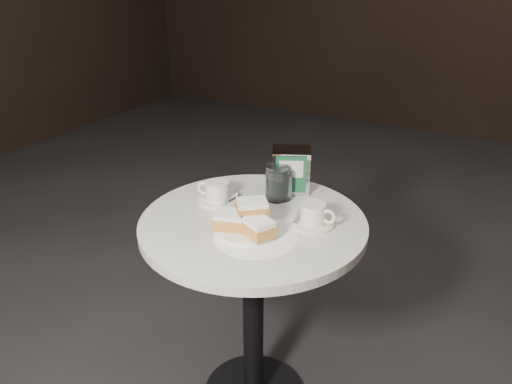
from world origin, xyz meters
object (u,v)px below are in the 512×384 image
(beignet_plate, at_px, (247,222))
(water_glass_left, at_px, (277,183))
(coffee_cup_right, at_px, (313,216))
(coffee_cup_left, at_px, (217,193))
(water_glass_right, at_px, (283,185))
(cafe_table, at_px, (253,273))
(napkin_dispenser, at_px, (291,170))

(beignet_plate, xyz_separation_m, water_glass_left, (-0.02, 0.24, 0.02))
(beignet_plate, relative_size, coffee_cup_right, 1.43)
(coffee_cup_left, height_order, water_glass_right, water_glass_right)
(cafe_table, distance_m, coffee_cup_left, 0.29)
(coffee_cup_right, height_order, water_glass_left, water_glass_left)
(cafe_table, height_order, beignet_plate, beignet_plate)
(water_glass_left, distance_m, water_glass_right, 0.02)
(beignet_plate, bearing_deg, cafe_table, 105.25)
(coffee_cup_right, xyz_separation_m, water_glass_left, (-0.17, 0.11, 0.03))
(beignet_plate, relative_size, coffee_cup_left, 1.39)
(water_glass_right, bearing_deg, napkin_dispenser, 94.66)
(coffee_cup_left, height_order, water_glass_left, water_glass_left)
(cafe_table, relative_size, coffee_cup_left, 5.07)
(cafe_table, relative_size, water_glass_right, 7.31)
(cafe_table, height_order, coffee_cup_left, coffee_cup_left)
(water_glass_left, bearing_deg, coffee_cup_right, -31.23)
(water_glass_right, bearing_deg, water_glass_left, -146.35)
(napkin_dispenser, bearing_deg, coffee_cup_left, -156.79)
(coffee_cup_right, bearing_deg, coffee_cup_left, -177.80)
(coffee_cup_left, xyz_separation_m, coffee_cup_right, (0.34, 0.00, 0.00))
(water_glass_left, xyz_separation_m, water_glass_right, (0.02, 0.01, -0.01))
(water_glass_right, bearing_deg, beignet_plate, -89.17)
(cafe_table, distance_m, coffee_cup_right, 0.29)
(beignet_plate, distance_m, napkin_dispenser, 0.33)
(napkin_dispenser, bearing_deg, beignet_plate, -112.94)
(beignet_plate, relative_size, water_glass_left, 1.71)
(cafe_table, relative_size, beignet_plate, 3.65)
(water_glass_left, bearing_deg, water_glass_right, 33.65)
(coffee_cup_right, relative_size, water_glass_left, 1.20)
(cafe_table, distance_m, beignet_plate, 0.24)
(coffee_cup_right, distance_m, water_glass_left, 0.21)
(beignet_plate, bearing_deg, water_glass_left, 94.85)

